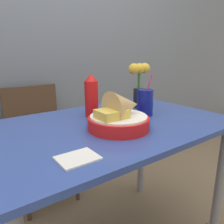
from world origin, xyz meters
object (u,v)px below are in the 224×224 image
object	(u,v)px
chair_far_window	(37,132)
drink_cup	(146,103)
flower_vase	(139,80)
food_basket	(121,115)
ketchup_bottle	(91,96)

from	to	relation	value
chair_far_window	drink_cup	distance (m)	0.92
chair_far_window	drink_cup	world-z (taller)	drink_cup
flower_vase	food_basket	bearing A→B (deg)	-143.75
drink_cup	chair_far_window	bearing A→B (deg)	114.12
ketchup_bottle	drink_cup	xyz separation A→B (m)	(0.24, -0.15, -0.04)
chair_far_window	flower_vase	world-z (taller)	flower_vase
ketchup_bottle	drink_cup	size ratio (longest dim) A/B	1.01
food_basket	flower_vase	xyz separation A→B (m)	(0.32, 0.24, 0.11)
chair_far_window	ketchup_bottle	bearing A→B (deg)	-80.28
food_basket	drink_cup	world-z (taller)	drink_cup
chair_far_window	drink_cup	xyz separation A→B (m)	(0.35, -0.78, 0.32)
ketchup_bottle	flower_vase	bearing A→B (deg)	-0.19
ketchup_bottle	flower_vase	world-z (taller)	flower_vase
food_basket	flower_vase	world-z (taller)	flower_vase
chair_far_window	ketchup_bottle	world-z (taller)	ketchup_bottle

